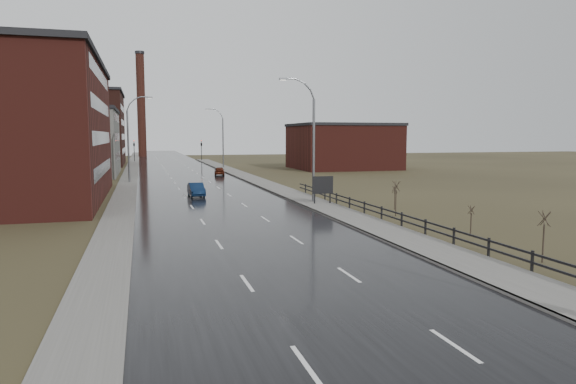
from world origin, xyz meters
TOP-DOWN VIEW (x-y plane):
  - road at (0.00, 60.00)m, footprint 14.00×300.00m
  - sidewalk_right at (8.60, 35.00)m, footprint 3.20×180.00m
  - curb_right at (7.08, 35.00)m, footprint 0.16×180.00m
  - sidewalk_left at (-8.20, 60.00)m, footprint 2.40×260.00m
  - warehouse_mid at (-17.99, 78.00)m, footprint 16.32×20.40m
  - warehouse_far at (-22.99, 108.00)m, footprint 26.52×24.48m
  - building_right at (30.30, 82.00)m, footprint 18.36×16.32m
  - smokestack at (-6.00, 150.00)m, footprint 2.70×2.70m
  - streetlight_right_mid at (8.50, 36.00)m, footprint 3.36×0.28m
  - streetlight_left at (-7.70, 62.00)m, footprint 3.36×0.28m
  - streetlight_right_far at (8.50, 90.00)m, footprint 3.36×0.28m
  - guardrail at (10.30, 18.31)m, footprint 0.10×53.05m
  - shrub_c at (12.41, 11.68)m, footprint 0.60×0.64m
  - shrub_d at (13.50, 18.95)m, footprint 0.44×0.46m
  - shrub_e at (12.46, 26.95)m, footprint 0.64×0.68m
  - shrub_f at (13.98, 30.02)m, footprint 0.48×0.51m
  - billboard at (9.10, 34.33)m, footprint 1.95×0.17m
  - traffic_light_left at (-8.00, 120.00)m, footprint 0.58×2.73m
  - traffic_light_right at (8.00, 120.00)m, footprint 0.58×2.73m
  - car_near at (-1.09, 44.14)m, footprint 1.54×4.14m
  - car_far at (5.35, 71.68)m, footprint 2.07×4.08m

SIDE VIEW (x-z plane):
  - road at x=0.00m, z-range 0.00..0.06m
  - sidewalk_left at x=-8.20m, z-range 0.00..0.12m
  - sidewalk_right at x=8.60m, z-range 0.00..0.18m
  - curb_right at x=7.08m, z-range 0.00..0.18m
  - car_far at x=5.35m, z-range 0.00..1.33m
  - car_near at x=-1.09m, z-range 0.00..1.35m
  - guardrail at x=10.30m, z-range 0.16..1.26m
  - shrub_d at x=13.50m, z-range 0.05..1.88m
  - shrub_f at x=13.98m, z-range 0.06..2.07m
  - shrub_c at x=12.41m, z-range 0.08..2.64m
  - shrub_e at x=12.46m, z-range 0.09..2.82m
  - billboard at x=9.10m, z-range 0.44..3.05m
  - building_right at x=30.30m, z-range 0.01..8.51m
  - traffic_light_left at x=-8.00m, z-range 1.95..7.25m
  - traffic_light_right at x=8.00m, z-range 1.95..7.25m
  - warehouse_mid at x=-17.99m, z-range 0.01..10.51m
  - streetlight_right_mid at x=8.50m, z-range 0.16..11.51m
  - streetlight_left at x=-7.70m, z-range 0.16..11.51m
  - streetlight_right_far at x=8.50m, z-range 0.16..11.51m
  - warehouse_far at x=-22.99m, z-range 0.01..15.51m
  - smokestack at x=-6.00m, z-range 0.15..30.85m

